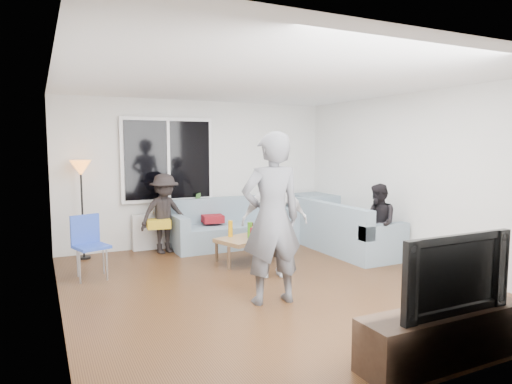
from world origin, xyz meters
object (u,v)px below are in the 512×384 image
sofa_back_section (236,222)px  television (446,272)px  coffee_table (252,249)px  player_left (272,218)px  floor_lamp (82,210)px  tv_console (443,336)px  sofa_right_section (347,227)px  spectator_right (378,223)px  spectator_back (165,214)px  player_right (275,221)px  side_chair (92,248)px

sofa_back_section → television: (-0.17, -4.77, 0.35)m
coffee_table → player_left: bearing=-108.6°
coffee_table → television: television is taller
sofa_back_section → floor_lamp: bearing=175.5°
player_left → tv_console: (0.63, -1.89, -0.76)m
sofa_back_section → sofa_right_section: bearing=-39.7°
tv_console → sofa_back_section: bearing=88.0°
coffee_table → player_left: player_left is taller
floor_lamp → spectator_right: bearing=-28.7°
player_left → tv_console: size_ratio=1.23×
coffee_table → player_left: size_ratio=0.56×
player_left → spectator_back: bearing=-74.3°
player_left → player_right: player_left is taller
coffee_table → floor_lamp: bearing=149.9°
sofa_right_section → side_chair: side_chair is taller
player_right → television: size_ratio=1.35×
sofa_right_section → player_left: player_left is taller
floor_lamp → tv_console: 5.55m
floor_lamp → television: size_ratio=1.36×
television → player_left: bearing=108.5°
spectator_back → tv_console: size_ratio=0.83×
player_left → spectator_back: 2.97m
sofa_right_section → side_chair: bearing=86.5°
floor_lamp → coffee_table: bearing=-30.1°
television → sofa_back_section: bearing=88.0°
player_left → player_right: bearing=-114.0°
player_left → spectator_back: size_ratio=1.47×
coffee_table → spectator_back: 1.66m
sofa_right_section → spectator_right: (0.00, -0.77, 0.19)m
sofa_right_section → tv_console: size_ratio=1.25×
coffee_table → spectator_right: 1.98m
side_chair → spectator_back: (1.27, 1.03, 0.24)m
side_chair → player_right: player_right is taller
spectator_right → tv_console: 3.24m
sofa_back_section → player_right: size_ratio=1.49×
side_chair → television: size_ratio=0.75×
side_chair → player_left: (1.76, -1.88, 0.55)m
sofa_back_section → spectator_back: (-1.28, 0.03, 0.24)m
player_right → spectator_right: bearing=-161.2°
spectator_back → player_left: bearing=-92.4°
sofa_right_section → sofa_back_section: bearing=50.3°
side_chair → spectator_right: 4.20m
tv_console → player_left: bearing=108.5°
floor_lamp → player_left: 3.56m
sofa_right_section → floor_lamp: (-4.07, 1.46, 0.36)m
player_right → sofa_back_section: bearing=-78.2°
sofa_back_section → television: size_ratio=2.00×
tv_console → floor_lamp: bearing=115.7°
spectator_right → television: bearing=-13.2°
floor_lamp → spectator_back: (1.27, -0.17, -0.11)m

